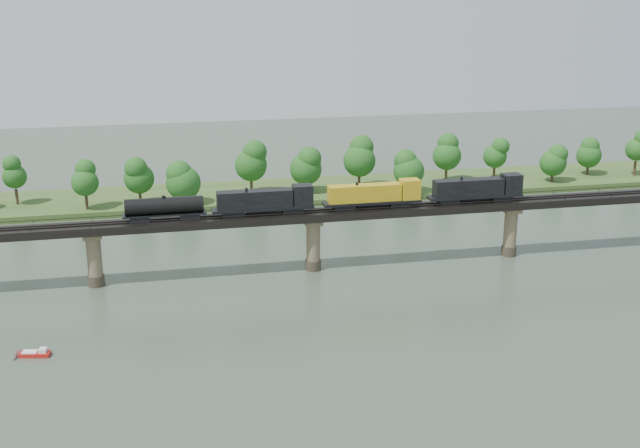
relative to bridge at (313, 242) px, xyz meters
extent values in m
plane|color=#344335|center=(0.00, -30.00, -5.46)|extent=(400.00, 400.00, 0.00)
cube|color=#334F1F|center=(0.00, 55.00, -4.66)|extent=(300.00, 24.00, 1.60)
cylinder|color=#473A2D|center=(-40.00, 0.00, -4.46)|extent=(3.00, 3.00, 2.00)
cylinder|color=#7D6E52|center=(-40.00, 0.00, 0.04)|extent=(2.60, 2.60, 9.00)
cube|color=#7D6E52|center=(-40.00, 0.00, 4.04)|extent=(3.20, 3.20, 1.00)
cylinder|color=#473A2D|center=(0.00, 0.00, -4.46)|extent=(3.00, 3.00, 2.00)
cylinder|color=#7D6E52|center=(0.00, 0.00, 0.04)|extent=(2.60, 2.60, 9.00)
cube|color=#7D6E52|center=(0.00, 0.00, 4.04)|extent=(3.20, 3.20, 1.00)
cylinder|color=#473A2D|center=(40.00, 0.00, -4.46)|extent=(3.00, 3.00, 2.00)
cylinder|color=#7D6E52|center=(40.00, 0.00, 0.04)|extent=(2.60, 2.60, 9.00)
cube|color=#7D6E52|center=(40.00, 0.00, 4.04)|extent=(3.20, 3.20, 1.00)
cube|color=black|center=(0.00, 0.00, 5.29)|extent=(220.00, 5.00, 1.50)
cube|color=black|center=(0.00, -0.75, 6.12)|extent=(220.00, 0.12, 0.16)
cube|color=black|center=(0.00, 0.75, 6.12)|extent=(220.00, 0.12, 0.16)
cube|color=black|center=(0.00, -2.40, 6.74)|extent=(220.00, 0.10, 0.10)
cube|color=black|center=(0.00, 2.40, 6.74)|extent=(220.00, 0.10, 0.10)
cube|color=black|center=(0.00, -2.40, 6.39)|extent=(0.08, 0.08, 0.70)
cube|color=black|center=(0.00, 2.40, 6.39)|extent=(0.08, 0.08, 0.70)
cylinder|color=#382619|center=(-60.94, 54.18, -2.00)|extent=(0.70, 0.70, 3.71)
sphere|color=#174C15|center=(-60.94, 54.18, 2.95)|extent=(5.67, 5.67, 5.67)
sphere|color=#174C15|center=(-60.94, 54.18, 6.04)|extent=(4.25, 4.25, 4.25)
cylinder|color=#382619|center=(-44.43, 46.31, -2.10)|extent=(0.70, 0.70, 3.51)
sphere|color=#174C15|center=(-44.43, 46.31, 2.57)|extent=(6.31, 6.31, 6.31)
sphere|color=#174C15|center=(-44.43, 46.31, 5.50)|extent=(4.73, 4.73, 4.73)
cylinder|color=#382619|center=(-32.24, 48.84, -2.19)|extent=(0.70, 0.70, 3.34)
sphere|color=#174C15|center=(-32.24, 48.84, 2.27)|extent=(7.18, 7.18, 7.18)
sphere|color=#174C15|center=(-32.24, 48.84, 5.06)|extent=(5.39, 5.39, 5.39)
cylinder|color=#382619|center=(-22.01, 46.15, -2.45)|extent=(0.70, 0.70, 2.83)
sphere|color=#174C15|center=(-22.01, 46.15, 1.32)|extent=(8.26, 8.26, 8.26)
sphere|color=#174C15|center=(-22.01, 46.15, 3.68)|extent=(6.19, 6.19, 6.19)
cylinder|color=#382619|center=(-5.04, 52.68, -1.88)|extent=(0.70, 0.70, 3.96)
sphere|color=#174C15|center=(-5.04, 52.68, 3.41)|extent=(8.07, 8.07, 8.07)
sphere|color=#174C15|center=(-5.04, 52.68, 6.71)|extent=(6.05, 6.05, 6.05)
cylinder|color=#382619|center=(8.52, 51.14, -2.23)|extent=(0.70, 0.70, 3.27)
sphere|color=#174C15|center=(8.52, 51.14, 2.13)|extent=(8.03, 8.03, 8.03)
sphere|color=#174C15|center=(8.52, 51.14, 4.85)|extent=(6.02, 6.02, 6.02)
cylinder|color=#382619|center=(22.65, 52.31, -1.90)|extent=(0.70, 0.70, 3.92)
sphere|color=#174C15|center=(22.65, 52.31, 3.33)|extent=(8.29, 8.29, 8.29)
sphere|color=#174C15|center=(22.65, 52.31, 6.60)|extent=(6.21, 6.21, 6.21)
cylinder|color=#382619|center=(33.59, 45.35, -2.35)|extent=(0.70, 0.70, 3.02)
sphere|color=#174C15|center=(33.59, 45.35, 1.69)|extent=(7.74, 7.74, 7.74)
sphere|color=#174C15|center=(33.59, 45.35, 4.21)|extent=(5.80, 5.80, 5.80)
cylinder|color=#382619|center=(46.81, 54.03, -1.96)|extent=(0.70, 0.70, 3.80)
sphere|color=#174C15|center=(46.81, 54.03, 3.10)|extent=(7.47, 7.47, 7.47)
sphere|color=#174C15|center=(46.81, 54.03, 6.27)|extent=(5.60, 5.60, 5.60)
cylinder|color=#382619|center=(60.48, 54.26, -2.17)|extent=(0.70, 0.70, 3.38)
sphere|color=#174C15|center=(60.48, 54.26, 2.34)|extent=(6.23, 6.23, 6.23)
sphere|color=#174C15|center=(60.48, 54.26, 5.16)|extent=(4.67, 4.67, 4.67)
cylinder|color=#382619|center=(74.35, 48.39, -2.47)|extent=(0.70, 0.70, 2.77)
sphere|color=#174C15|center=(74.35, 48.39, 1.22)|extent=(7.04, 7.04, 7.04)
sphere|color=#174C15|center=(74.35, 48.39, 3.54)|extent=(5.28, 5.28, 5.28)
cylinder|color=#382619|center=(87.62, 53.57, -2.39)|extent=(0.70, 0.70, 2.94)
sphere|color=#174C15|center=(87.62, 53.57, 1.54)|extent=(6.73, 6.73, 6.73)
sphere|color=#174C15|center=(87.62, 53.57, 3.99)|extent=(5.05, 5.05, 5.05)
cylinder|color=#382619|center=(99.73, 50.10, -1.89)|extent=(0.70, 0.70, 3.94)
sphere|color=#174C15|center=(99.73, 50.10, 3.37)|extent=(6.17, 6.17, 6.17)
sphere|color=#174C15|center=(99.73, 50.10, 6.65)|extent=(4.62, 4.62, 4.62)
cube|color=black|center=(37.52, 0.00, 6.58)|extent=(3.95, 2.37, 1.09)
cube|color=black|center=(26.65, 0.00, 6.58)|extent=(3.95, 2.37, 1.09)
cube|color=black|center=(32.09, 0.00, 7.28)|extent=(18.77, 2.96, 0.49)
cube|color=black|center=(30.60, 0.00, 9.10)|extent=(13.83, 2.67, 3.16)
cube|color=black|center=(39.50, 0.00, 9.40)|extent=(3.56, 2.96, 3.75)
cylinder|color=black|center=(32.09, 0.00, 6.73)|extent=(5.93, 1.38, 1.38)
cube|color=black|center=(16.77, 0.00, 6.58)|extent=(3.95, 2.37, 1.09)
cube|color=black|center=(5.90, 0.00, 6.58)|extent=(3.95, 2.37, 1.09)
cube|color=black|center=(11.34, 0.00, 7.28)|extent=(18.77, 2.96, 0.49)
cube|color=gold|center=(9.86, 0.00, 9.10)|extent=(13.83, 2.67, 3.16)
cube|color=gold|center=(18.75, 0.00, 9.40)|extent=(3.56, 2.96, 3.75)
cylinder|color=black|center=(11.34, 0.00, 6.73)|extent=(5.93, 1.38, 1.38)
cube|color=black|center=(-3.98, 0.00, 6.58)|extent=(3.95, 2.37, 1.09)
cube|color=black|center=(-14.85, 0.00, 6.58)|extent=(3.95, 2.37, 1.09)
cube|color=black|center=(-9.41, 0.00, 7.28)|extent=(18.77, 2.96, 0.49)
cube|color=black|center=(-10.89, 0.00, 9.10)|extent=(13.83, 2.67, 3.16)
cube|color=black|center=(-2.00, 0.00, 9.40)|extent=(3.56, 2.96, 3.75)
cylinder|color=black|center=(-9.41, 0.00, 6.73)|extent=(5.93, 1.38, 1.38)
cube|color=black|center=(-22.75, 0.00, 6.58)|extent=(3.46, 2.17, 1.09)
cube|color=black|center=(-31.64, 0.00, 6.58)|extent=(3.46, 2.17, 1.09)
cube|color=black|center=(-27.20, 0.00, 7.23)|extent=(14.82, 2.37, 0.30)
cylinder|color=black|center=(-27.20, 0.00, 8.81)|extent=(13.83, 2.96, 2.96)
cylinder|color=black|center=(-27.20, 0.00, 10.39)|extent=(0.69, 0.69, 0.49)
cube|color=#B41A14|center=(-47.36, -27.38, -5.15)|extent=(4.65, 2.44, 0.62)
cube|color=white|center=(-48.06, -27.24, -4.80)|extent=(2.34, 1.72, 0.22)
cube|color=white|center=(-46.15, -27.62, -4.53)|extent=(1.25, 1.25, 0.62)
camera|label=1|loc=(-28.48, -140.64, 47.70)|focal=45.00mm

